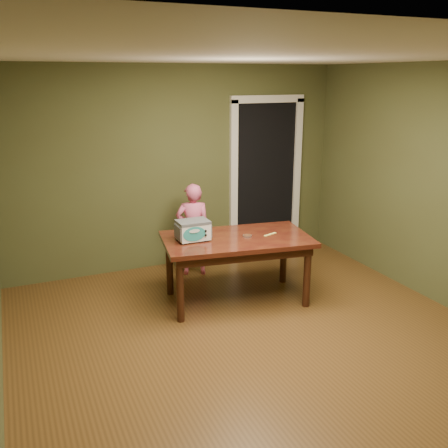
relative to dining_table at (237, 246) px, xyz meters
name	(u,v)px	position (x,y,z in m)	size (l,w,h in m)	color
floor	(266,350)	(-0.21, -1.10, -0.65)	(5.00, 5.00, 0.00)	brown
room_shell	(271,169)	(-0.21, -1.10, 1.06)	(4.52, 5.02, 2.61)	#474E2A
doorway	(256,175)	(1.09, 1.68, 0.41)	(1.10, 0.66, 2.25)	black
dining_table	(237,246)	(0.00, 0.00, 0.00)	(1.72, 1.14, 0.75)	black
toy_oven	(193,230)	(-0.47, 0.09, 0.22)	(0.36, 0.25, 0.22)	#4C4F54
baking_pan	(247,236)	(0.11, -0.04, 0.11)	(0.10, 0.10, 0.02)	silver
spatula	(270,234)	(0.38, -0.07, 0.10)	(0.18, 0.03, 0.01)	#EFEA68
child	(193,230)	(-0.16, 0.94, -0.06)	(0.43, 0.28, 1.18)	#EA608E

